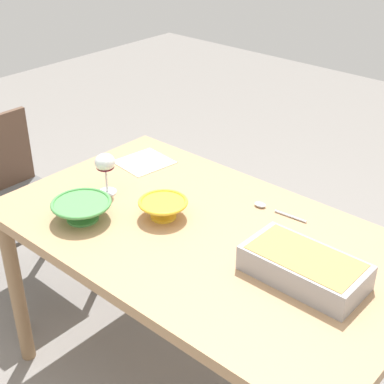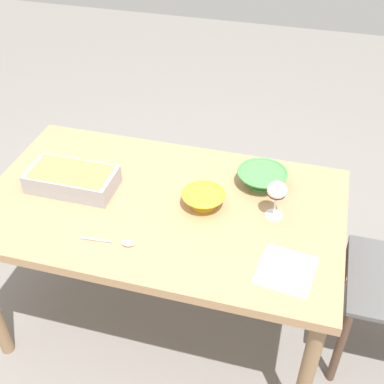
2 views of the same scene
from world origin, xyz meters
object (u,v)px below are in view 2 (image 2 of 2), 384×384
Objects in this scene: mixing_bowl at (203,199)px; small_bowl at (262,177)px; casserole_dish at (72,179)px; dining_table at (162,218)px; wine_glass at (277,192)px; napkin at (286,270)px; serving_spoon at (118,242)px.

mixing_bowl is 0.28m from small_bowl.
dining_table is at bearing -179.41° from casserole_dish.
wine_glass reaches higher than mixing_bowl.
mixing_bowl is 0.83× the size of small_bowl.
casserole_dish is 2.08× the size of mixing_bowl.
napkin is (-0.35, 0.25, -0.04)m from mixing_bowl.
serving_spoon is at bearing 49.20° from mixing_bowl.
serving_spoon is (-0.30, 0.25, -0.04)m from casserole_dish.
mixing_bowl reaches higher than dining_table.
dining_table is 0.57m from napkin.
mixing_bowl is 0.83× the size of serving_spoon.
casserole_dish is 1.72× the size of small_bowl.
casserole_dish reaches higher than serving_spoon.
casserole_dish is 0.77m from small_bowl.
mixing_bowl is at bearing 3.37° from wine_glass.
serving_spoon is 0.60m from napkin.
casserole_dish is at bearing 0.59° from dining_table.
serving_spoon reaches higher than napkin.
small_bowl is at bearing -135.61° from mixing_bowl.
casserole_dish is (0.38, 0.00, 0.13)m from dining_table.
napkin is (-0.90, 0.22, -0.04)m from casserole_dish.
dining_table is 0.40m from casserole_dish.
casserole_dish is 0.39m from serving_spoon.
small_bowl is 1.03× the size of napkin.
mixing_bowl is at bearing -130.80° from serving_spoon.
wine_glass is at bearing -150.04° from serving_spoon.
serving_spoon reaches higher than dining_table.
dining_table is 0.28m from serving_spoon.
casserole_dish is at bearing -13.83° from napkin.
napkin is at bearing 106.69° from wine_glass.
small_bowl is (-0.36, -0.22, 0.12)m from dining_table.
dining_table is at bearing 9.15° from mixing_bowl.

